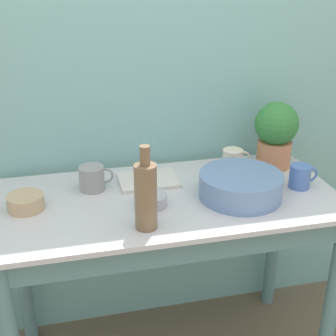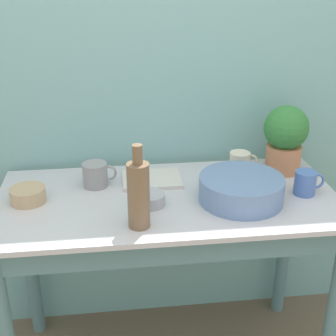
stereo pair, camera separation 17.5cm
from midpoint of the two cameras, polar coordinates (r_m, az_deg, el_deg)
wall_back at (r=2.03m, az=-4.98°, el=10.45°), size 6.00×0.05×2.40m
counter_table at (r=1.87m, az=-2.54°, el=-8.57°), size 1.32×0.63×0.84m
potted_plant at (r=2.05m, az=10.63°, el=4.25°), size 0.19×0.19×0.29m
bowl_wash_large at (r=1.79m, az=6.08°, el=-2.20°), size 0.32×0.32×0.10m
bottle_tall at (r=1.55m, az=-5.97°, el=-3.36°), size 0.08×0.08×0.30m
mug_blue at (r=1.91m, az=13.34°, el=-1.07°), size 0.12×0.08×0.09m
mug_cream at (r=2.02m, az=5.50°, el=0.96°), size 0.12×0.09×0.09m
mug_grey at (r=1.88m, az=-11.86°, el=-1.28°), size 0.14×0.10×0.10m
bowl_small_tan at (r=1.81m, az=-19.66°, el=-4.01°), size 0.13×0.13×0.06m
bowl_small_steel at (r=1.74m, az=-4.96°, el=-3.98°), size 0.12×0.12×0.05m
tray_board at (r=1.92m, az=-5.04°, el=-1.55°), size 0.24×0.18×0.02m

